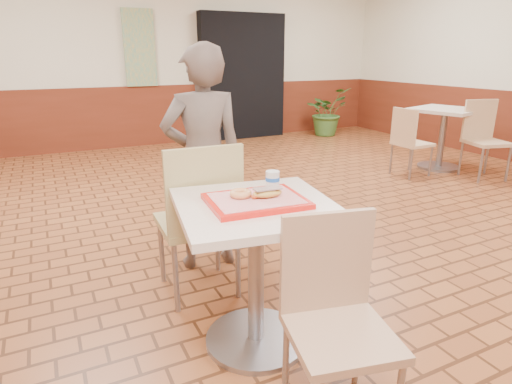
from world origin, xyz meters
name	(u,v)px	position (x,y,z in m)	size (l,w,h in m)	color
room_shell	(376,56)	(0.00, 0.00, 1.50)	(8.01, 10.01, 3.01)	brown
wainscot_band	(365,192)	(0.00, 0.00, 0.50)	(8.00, 10.00, 1.00)	#5C2211
corridor_doorway	(243,78)	(1.20, 4.88, 1.10)	(1.60, 0.22, 2.20)	black
promo_poster	(140,48)	(-0.60, 4.94, 1.60)	(0.50, 0.03, 1.20)	gray
main_table	(256,252)	(-1.25, -0.64, 0.54)	(0.77, 0.77, 0.81)	beige
chair_main_front	(335,310)	(-1.15, -1.19, 0.50)	(0.49, 0.49, 0.89)	tan
chair_main_back	(200,214)	(-1.35, -0.06, 0.57)	(0.49, 0.49, 1.02)	tan
customer	(204,161)	(-1.16, 0.37, 0.80)	(0.58, 0.38, 1.59)	brown
serving_tray	(256,201)	(-1.25, -0.64, 0.82)	(0.47, 0.37, 0.03)	red
ring_donut	(241,194)	(-1.31, -0.59, 0.86)	(0.11, 0.11, 0.03)	#E59353
long_john_donut	(267,193)	(-1.19, -0.65, 0.86)	(0.17, 0.09, 0.05)	gold
paper_cup	(273,180)	(-1.10, -0.53, 0.89)	(0.07, 0.07, 0.09)	silver
second_table	(443,128)	(2.70, 1.62, 0.55)	(0.78, 0.78, 0.82)	beige
chair_second_left	(409,139)	(2.00, 1.54, 0.48)	(0.41, 0.41, 0.87)	#D9B182
chair_second_front	(484,135)	(2.80, 1.09, 0.54)	(0.55, 0.55, 0.97)	tan
potted_plant	(327,112)	(2.75, 4.40, 0.45)	(0.81, 0.70, 0.90)	#375F26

